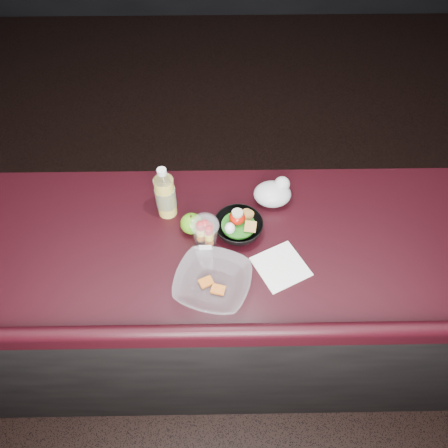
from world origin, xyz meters
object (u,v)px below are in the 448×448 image
at_px(snack_bowl, 238,226).
at_px(takeout_bowl, 213,282).
at_px(lemonade_bottle, 165,195).
at_px(fruit_cup, 205,232).
at_px(green_apple, 192,224).

bearing_deg(snack_bowl, takeout_bowl, -111.54).
distance_m(lemonade_bottle, snack_bowl, 0.28).
height_order(snack_bowl, takeout_bowl, snack_bowl).
xyz_separation_m(fruit_cup, green_apple, (-0.05, 0.06, -0.03)).
relative_size(green_apple, snack_bowl, 0.36).
bearing_deg(takeout_bowl, fruit_cup, 98.28).
bearing_deg(green_apple, snack_bowl, -3.81).
bearing_deg(lemonade_bottle, takeout_bowl, -62.52).
height_order(green_apple, takeout_bowl, green_apple).
bearing_deg(snack_bowl, fruit_cup, -154.98).
bearing_deg(fruit_cup, snack_bowl, 25.02).
distance_m(lemonade_bottle, green_apple, 0.14).
relative_size(lemonade_bottle, green_apple, 2.67).
height_order(lemonade_bottle, fruit_cup, lemonade_bottle).
height_order(lemonade_bottle, green_apple, lemonade_bottle).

